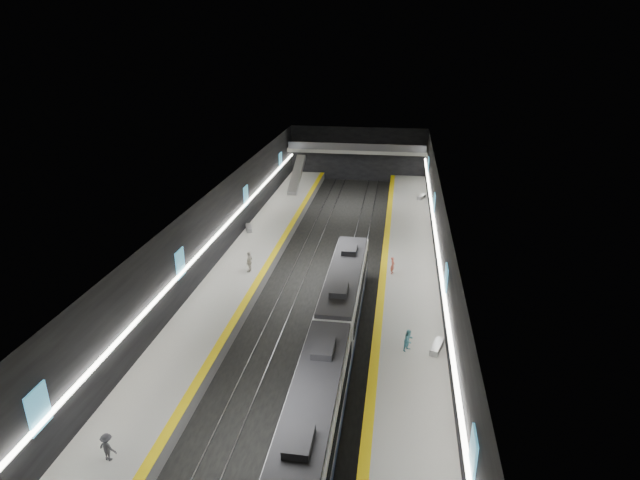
% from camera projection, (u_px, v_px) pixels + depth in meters
% --- Properties ---
extents(ground, '(70.00, 70.00, 0.00)m').
position_uv_depth(ground, '(324.00, 280.00, 48.31)').
color(ground, black).
rests_on(ground, ground).
extents(ceiling, '(20.00, 70.00, 0.04)m').
position_uv_depth(ceiling, '(324.00, 195.00, 45.39)').
color(ceiling, beige).
rests_on(ceiling, wall_left).
extents(wall_left, '(0.04, 70.00, 8.00)m').
position_uv_depth(wall_left, '(215.00, 233.00, 48.25)').
color(wall_left, black).
rests_on(wall_left, ground).
extents(wall_right, '(0.04, 70.00, 8.00)m').
position_uv_depth(wall_right, '(440.00, 245.00, 45.45)').
color(wall_right, black).
rests_on(wall_right, ground).
extents(wall_back, '(20.00, 0.04, 8.00)m').
position_uv_depth(wall_back, '(358.00, 154.00, 79.06)').
color(wall_back, black).
rests_on(wall_back, ground).
extents(platform_left, '(5.00, 70.00, 1.00)m').
position_uv_depth(platform_left, '(243.00, 270.00, 49.18)').
color(platform_left, slate).
rests_on(platform_left, ground).
extents(tile_surface_left, '(5.00, 70.00, 0.02)m').
position_uv_depth(tile_surface_left, '(243.00, 265.00, 49.00)').
color(tile_surface_left, '#AFB0AA').
rests_on(tile_surface_left, platform_left).
extents(tactile_strip_left, '(0.60, 70.00, 0.02)m').
position_uv_depth(tactile_strip_left, '(266.00, 266.00, 48.68)').
color(tactile_strip_left, yellow).
rests_on(tactile_strip_left, platform_left).
extents(platform_right, '(5.00, 70.00, 1.00)m').
position_uv_depth(platform_right, '(408.00, 281.00, 47.08)').
color(platform_right, slate).
rests_on(platform_right, ground).
extents(tile_surface_right, '(5.00, 70.00, 0.02)m').
position_uv_depth(tile_surface_right, '(408.00, 275.00, 46.89)').
color(tile_surface_right, '#AFB0AA').
rests_on(tile_surface_right, platform_right).
extents(tactile_strip_right, '(0.60, 70.00, 0.02)m').
position_uv_depth(tactile_strip_right, '(383.00, 274.00, 47.20)').
color(tactile_strip_right, yellow).
rests_on(tactile_strip_right, platform_right).
extents(rails, '(6.52, 70.00, 0.12)m').
position_uv_depth(rails, '(324.00, 280.00, 48.29)').
color(rails, gray).
rests_on(rails, ground).
extents(train, '(2.69, 30.04, 3.60)m').
position_uv_depth(train, '(332.00, 342.00, 34.61)').
color(train, '#0E1734').
rests_on(train, ground).
extents(ad_posters, '(19.94, 53.50, 2.20)m').
position_uv_depth(ad_posters, '(326.00, 230.00, 47.59)').
color(ad_posters, '#45A5D1').
rests_on(ad_posters, wall_left).
extents(cove_light_left, '(0.25, 68.60, 0.12)m').
position_uv_depth(cove_light_left, '(217.00, 235.00, 48.30)').
color(cove_light_left, white).
rests_on(cove_light_left, wall_left).
extents(cove_light_right, '(0.25, 68.60, 0.12)m').
position_uv_depth(cove_light_right, '(437.00, 247.00, 45.55)').
color(cove_light_right, white).
rests_on(cove_light_right, wall_right).
extents(mezzanine_bridge, '(20.00, 3.00, 1.50)m').
position_uv_depth(mezzanine_bridge, '(357.00, 150.00, 76.78)').
color(mezzanine_bridge, gray).
rests_on(mezzanine_bridge, wall_left).
extents(escalator, '(1.20, 7.50, 3.92)m').
position_uv_depth(escalator, '(297.00, 175.00, 72.23)').
color(escalator, '#99999E').
rests_on(escalator, platform_left).
extents(bench_left_far, '(1.17, 1.99, 0.47)m').
position_uv_depth(bench_left_far, '(249.00, 228.00, 57.50)').
color(bench_left_far, '#99999E').
rests_on(bench_left_far, platform_left).
extents(bench_right_near, '(1.08, 1.99, 0.47)m').
position_uv_depth(bench_right_near, '(437.00, 347.00, 35.86)').
color(bench_right_near, '#99999E').
rests_on(bench_right_near, platform_right).
extents(bench_right_far, '(1.21, 1.86, 0.44)m').
position_uv_depth(bench_right_far, '(422.00, 197.00, 68.28)').
color(bench_right_far, '#99999E').
rests_on(bench_right_far, platform_right).
extents(passenger_right_a, '(0.49, 0.63, 1.55)m').
position_uv_depth(passenger_right_a, '(393.00, 266.00, 46.98)').
color(passenger_right_a, '#CF604D').
rests_on(passenger_right_a, platform_right).
extents(passenger_right_b, '(0.93, 0.96, 1.55)m').
position_uv_depth(passenger_right_b, '(409.00, 340.00, 35.63)').
color(passenger_right_b, '#519CAF').
rests_on(passenger_right_b, platform_right).
extents(passenger_left_a, '(0.57, 1.16, 1.91)m').
position_uv_depth(passenger_left_a, '(249.00, 262.00, 47.28)').
color(passenger_left_a, beige).
rests_on(passenger_left_a, platform_left).
extents(passenger_left_b, '(1.11, 0.80, 1.55)m').
position_uv_depth(passenger_left_b, '(107.00, 447.00, 26.47)').
color(passenger_left_b, '#3A3A41').
rests_on(passenger_left_b, platform_left).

